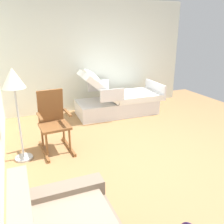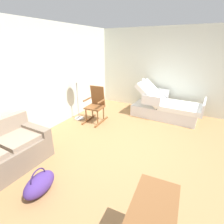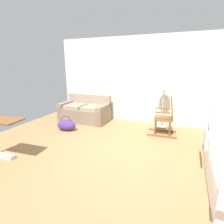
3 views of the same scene
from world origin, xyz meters
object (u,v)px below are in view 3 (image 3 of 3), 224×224
object	(u,v)px
couch	(85,112)
overbed_table	(0,133)
duffel_bag	(66,125)
floor_lamp	(164,87)
rocking_chair	(166,117)

from	to	relation	value
couch	overbed_table	bearing A→B (deg)	-95.62
couch	duffel_bag	world-z (taller)	couch
couch	overbed_table	xyz separation A→B (m)	(-0.27, -2.79, 0.23)
couch	floor_lamp	distance (m)	2.67
overbed_table	duffel_bag	world-z (taller)	overbed_table
rocking_chair	overbed_table	xyz separation A→B (m)	(-2.92, -2.49, 0.03)
rocking_chair	couch	bearing A→B (deg)	173.50
couch	duffel_bag	bearing A→B (deg)	-91.63
rocking_chair	floor_lamp	size ratio (longest dim) A/B	0.71
couch	rocking_chair	world-z (taller)	rocking_chair
duffel_bag	couch	bearing A→B (deg)	88.37
rocking_chair	duffel_bag	world-z (taller)	rocking_chair
couch	overbed_table	distance (m)	2.81
floor_lamp	overbed_table	size ratio (longest dim) A/B	1.73
couch	floor_lamp	bearing A→B (deg)	5.47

